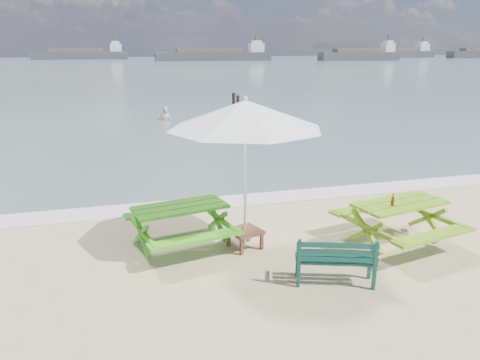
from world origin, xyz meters
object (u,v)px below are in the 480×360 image
object	(u,v)px
picnic_table_left	(181,227)
patio_umbrella	(245,115)
park_bench	(335,269)
side_table	(245,238)
swimmer	(165,124)
beer_bottle	(393,202)
picnic_table_right	(398,224)

from	to	relation	value
picnic_table_left	patio_umbrella	size ratio (longest dim) A/B	0.63
picnic_table_left	patio_umbrella	bearing A→B (deg)	-17.70
park_bench	side_table	distance (m)	1.94
park_bench	swimmer	distance (m)	17.88
picnic_table_left	swimmer	world-z (taller)	picnic_table_left
park_bench	beer_bottle	bearing A→B (deg)	30.17
patio_umbrella	picnic_table_right	bearing A→B (deg)	-12.28
park_bench	picnic_table_right	bearing A→B (deg)	29.81
park_bench	side_table	size ratio (longest dim) A/B	1.88
park_bench	side_table	bearing A→B (deg)	120.95
side_table	swimmer	distance (m)	16.21
swimmer	picnic_table_right	bearing A→B (deg)	-81.92
picnic_table_left	beer_bottle	distance (m)	3.90
patio_umbrella	park_bench	bearing A→B (deg)	-59.05
picnic_table_right	park_bench	size ratio (longest dim) A/B	1.74
picnic_table_right	side_table	distance (m)	2.90
beer_bottle	side_table	bearing A→B (deg)	163.62
park_bench	patio_umbrella	distance (m)	2.98
picnic_table_right	patio_umbrella	size ratio (longest dim) A/B	0.66
side_table	beer_bottle	bearing A→B (deg)	-16.38
beer_bottle	swimmer	distance (m)	17.12
picnic_table_left	beer_bottle	bearing A→B (deg)	-16.79
picnic_table_right	park_bench	distance (m)	2.11
picnic_table_right	side_table	size ratio (longest dim) A/B	3.28
picnic_table_left	park_bench	size ratio (longest dim) A/B	1.67
patio_umbrella	beer_bottle	distance (m)	3.10
patio_umbrella	beer_bottle	world-z (taller)	patio_umbrella
beer_bottle	patio_umbrella	bearing A→B (deg)	163.62
picnic_table_right	swimmer	distance (m)	16.99
park_bench	beer_bottle	world-z (taller)	beer_bottle
picnic_table_left	swimmer	distance (m)	15.92
picnic_table_left	picnic_table_right	xyz separation A→B (m)	(3.97, -0.98, 0.02)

